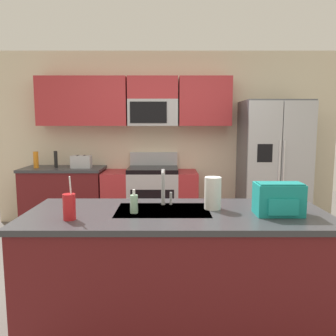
# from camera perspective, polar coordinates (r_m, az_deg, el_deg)

# --- Properties ---
(ground_plane) EXTENTS (9.00, 9.00, 0.00)m
(ground_plane) POSITION_cam_1_polar(r_m,az_deg,el_deg) (3.42, -0.56, -19.08)
(ground_plane) COLOR #66605B
(ground_plane) RESTS_ON ground
(kitchen_wall_unit) EXTENTS (5.20, 0.43, 2.60)m
(kitchen_wall_unit) POSITION_cam_1_polar(r_m,az_deg,el_deg) (5.15, -1.90, 6.84)
(kitchen_wall_unit) COLOR beige
(kitchen_wall_unit) RESTS_ON ground
(back_counter) EXTENTS (1.16, 0.63, 0.90)m
(back_counter) POSITION_cam_1_polar(r_m,az_deg,el_deg) (5.21, -16.94, -4.81)
(back_counter) COLOR maroon
(back_counter) RESTS_ON ground
(range_oven) EXTENTS (1.36, 0.61, 1.10)m
(range_oven) POSITION_cam_1_polar(r_m,az_deg,el_deg) (4.99, -2.83, -5.11)
(range_oven) COLOR #B7BABF
(range_oven) RESTS_ON ground
(refrigerator) EXTENTS (0.90, 0.76, 1.85)m
(refrigerator) POSITION_cam_1_polar(r_m,az_deg,el_deg) (5.06, 17.35, 0.26)
(refrigerator) COLOR #4C4F54
(refrigerator) RESTS_ON ground
(island_counter) EXTENTS (2.17, 0.87, 0.90)m
(island_counter) POSITION_cam_1_polar(r_m,az_deg,el_deg) (2.61, 1.54, -16.89)
(island_counter) COLOR maroon
(island_counter) RESTS_ON ground
(toaster) EXTENTS (0.28, 0.16, 0.18)m
(toaster) POSITION_cam_1_polar(r_m,az_deg,el_deg) (5.00, -14.29, 1.05)
(toaster) COLOR #B7BABF
(toaster) RESTS_ON back_counter
(pepper_mill) EXTENTS (0.05, 0.05, 0.24)m
(pepper_mill) POSITION_cam_1_polar(r_m,az_deg,el_deg) (5.15, -18.28, 1.42)
(pepper_mill) COLOR black
(pepper_mill) RESTS_ON back_counter
(bottle_orange) EXTENTS (0.07, 0.07, 0.24)m
(bottle_orange) POSITION_cam_1_polar(r_m,az_deg,el_deg) (5.20, -21.26, 1.31)
(bottle_orange) COLOR orange
(bottle_orange) RESTS_ON back_counter
(sink_faucet) EXTENTS (0.08, 0.21, 0.28)m
(sink_faucet) POSITION_cam_1_polar(r_m,az_deg,el_deg) (2.61, -0.57, -2.74)
(sink_faucet) COLOR #B7BABF
(sink_faucet) RESTS_ON island_counter
(drink_cup_red) EXTENTS (0.08, 0.08, 0.29)m
(drink_cup_red) POSITION_cam_1_polar(r_m,az_deg,el_deg) (2.34, -16.19, -6.28)
(drink_cup_red) COLOR red
(drink_cup_red) RESTS_ON island_counter
(soap_dispenser) EXTENTS (0.06, 0.06, 0.17)m
(soap_dispenser) POSITION_cam_1_polar(r_m,az_deg,el_deg) (2.42, -5.63, -6.00)
(soap_dispenser) COLOR #A5D8B2
(soap_dispenser) RESTS_ON island_counter
(paper_towel_roll) EXTENTS (0.12, 0.12, 0.24)m
(paper_towel_roll) POSITION_cam_1_polar(r_m,az_deg,el_deg) (2.54, 7.68, -4.22)
(paper_towel_roll) COLOR white
(paper_towel_roll) RESTS_ON island_counter
(backpack) EXTENTS (0.32, 0.22, 0.23)m
(backpack) POSITION_cam_1_polar(r_m,az_deg,el_deg) (2.47, 18.29, -4.90)
(backpack) COLOR teal
(backpack) RESTS_ON island_counter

